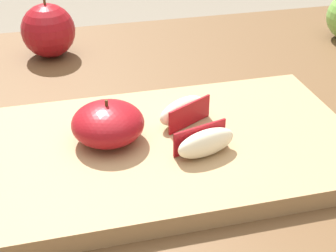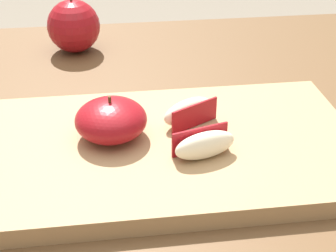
{
  "view_description": "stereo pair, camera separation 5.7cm",
  "coord_description": "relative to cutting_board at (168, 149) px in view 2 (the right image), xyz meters",
  "views": [
    {
      "loc": [
        -0.05,
        -0.54,
        1.09
      ],
      "look_at": [
        0.07,
        -0.07,
        0.79
      ],
      "focal_mm": 53.47,
      "sensor_mm": 36.0,
      "label": 1
    },
    {
      "loc": [
        0.0,
        -0.55,
        1.09
      ],
      "look_at": [
        0.07,
        -0.07,
        0.79
      ],
      "focal_mm": 53.47,
      "sensor_mm": 36.0,
      "label": 2
    }
  ],
  "objects": [
    {
      "name": "whole_apple_red_delicious",
      "position": [
        -0.12,
        0.34,
        0.03
      ],
      "size": [
        0.09,
        0.09,
        0.1
      ],
      "color": "maroon",
      "rests_on": "dining_table"
    },
    {
      "name": "apple_wedge_front",
      "position": [
        0.03,
        -0.04,
        0.03
      ],
      "size": [
        0.07,
        0.04,
        0.03
      ],
      "color": "#F4EACC",
      "rests_on": "cutting_board"
    },
    {
      "name": "dining_table",
      "position": [
        -0.07,
        0.07,
        -0.11
      ],
      "size": [
        1.48,
        0.8,
        0.75
      ],
      "color": "brown",
      "rests_on": "ground_plane"
    },
    {
      "name": "apple_half_skin_up",
      "position": [
        -0.06,
        0.02,
        0.03
      ],
      "size": [
        0.08,
        0.08,
        0.05
      ],
      "color": "maroon",
      "rests_on": "cutting_board"
    },
    {
      "name": "cutting_board",
      "position": [
        0.0,
        0.0,
        0.0
      ],
      "size": [
        0.44,
        0.26,
        0.02
      ],
      "color": "#A37F56",
      "rests_on": "dining_table"
    },
    {
      "name": "apple_wedge_right",
      "position": [
        0.03,
        0.04,
        0.03
      ],
      "size": [
        0.07,
        0.06,
        0.03
      ],
      "color": "#F4EACC",
      "rests_on": "cutting_board"
    }
  ]
}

